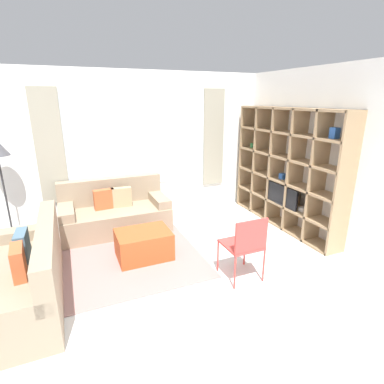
{
  "coord_description": "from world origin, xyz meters",
  "views": [
    {
      "loc": [
        -1.27,
        -2.28,
        2.22
      ],
      "look_at": [
        0.44,
        1.73,
        0.85
      ],
      "focal_mm": 28.0,
      "sensor_mm": 36.0,
      "label": 1
    }
  ],
  "objects_px": {
    "couch_side": "(24,277)",
    "ottoman": "(144,245)",
    "folding_chair": "(245,243)",
    "couch_main": "(115,213)",
    "shelving_unit": "(287,169)"
  },
  "relations": [
    {
      "from": "couch_side",
      "to": "ottoman",
      "type": "distance_m",
      "value": 1.55
    },
    {
      "from": "couch_side",
      "to": "folding_chair",
      "type": "xyz_separation_m",
      "value": [
        2.5,
        -0.61,
        0.21
      ]
    },
    {
      "from": "couch_main",
      "to": "couch_side",
      "type": "height_order",
      "value": "same"
    },
    {
      "from": "ottoman",
      "to": "folding_chair",
      "type": "height_order",
      "value": "folding_chair"
    },
    {
      "from": "folding_chair",
      "to": "ottoman",
      "type": "bearing_deg",
      "value": -45.59
    },
    {
      "from": "couch_side",
      "to": "folding_chair",
      "type": "height_order",
      "value": "couch_side"
    },
    {
      "from": "couch_main",
      "to": "ottoman",
      "type": "distance_m",
      "value": 1.17
    },
    {
      "from": "shelving_unit",
      "to": "couch_side",
      "type": "relative_size",
      "value": 1.3
    },
    {
      "from": "folding_chair",
      "to": "couch_side",
      "type": "bearing_deg",
      "value": -13.61
    },
    {
      "from": "couch_main",
      "to": "ottoman",
      "type": "relative_size",
      "value": 2.37
    },
    {
      "from": "couch_main",
      "to": "folding_chair",
      "type": "bearing_deg",
      "value": -60.57
    },
    {
      "from": "shelving_unit",
      "to": "folding_chair",
      "type": "height_order",
      "value": "shelving_unit"
    },
    {
      "from": "couch_main",
      "to": "folding_chair",
      "type": "height_order",
      "value": "couch_main"
    },
    {
      "from": "shelving_unit",
      "to": "folding_chair",
      "type": "distance_m",
      "value": 2.13
    },
    {
      "from": "folding_chair",
      "to": "couch_main",
      "type": "bearing_deg",
      "value": -60.57
    }
  ]
}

